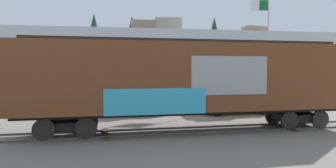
{
  "coord_description": "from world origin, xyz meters",
  "views": [
    {
      "loc": [
        -3.72,
        -14.03,
        2.93
      ],
      "look_at": [
        -1.26,
        0.65,
        2.23
      ],
      "focal_mm": 32.42,
      "sensor_mm": 36.0,
      "label": 1
    }
  ],
  "objects_px": {
    "flagpole": "(264,34)",
    "parked_car_blue": "(132,102)",
    "freight_car": "(191,78)",
    "parked_car_tan": "(235,101)"
  },
  "relations": [
    {
      "from": "parked_car_blue",
      "to": "parked_car_tan",
      "type": "relative_size",
      "value": 0.98
    },
    {
      "from": "flagpole",
      "to": "parked_car_tan",
      "type": "xyz_separation_m",
      "value": [
        -5.18,
        -6.12,
        -5.2
      ]
    },
    {
      "from": "freight_car",
      "to": "parked_car_tan",
      "type": "distance_m",
      "value": 6.84
    },
    {
      "from": "freight_car",
      "to": "parked_car_blue",
      "type": "height_order",
      "value": "freight_car"
    },
    {
      "from": "parked_car_blue",
      "to": "parked_car_tan",
      "type": "height_order",
      "value": "parked_car_tan"
    },
    {
      "from": "flagpole",
      "to": "parked_car_blue",
      "type": "distance_m",
      "value": 14.14
    },
    {
      "from": "freight_car",
      "to": "flagpole",
      "type": "height_order",
      "value": "flagpole"
    },
    {
      "from": "parked_car_tan",
      "to": "freight_car",
      "type": "bearing_deg",
      "value": -130.11
    },
    {
      "from": "flagpole",
      "to": "parked_car_tan",
      "type": "relative_size",
      "value": 1.96
    },
    {
      "from": "flagpole",
      "to": "parked_car_blue",
      "type": "relative_size",
      "value": 1.99
    }
  ]
}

